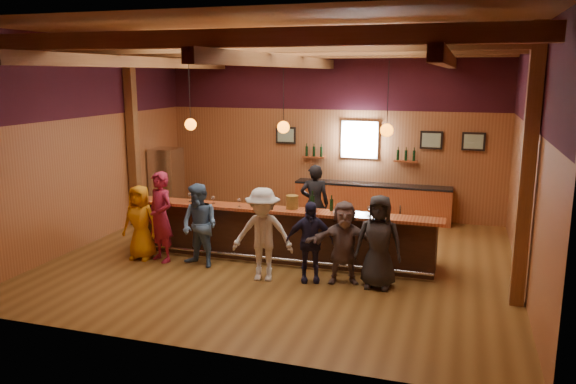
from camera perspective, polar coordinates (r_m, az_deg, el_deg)
name	(u,v)px	position (r m, az deg, el deg)	size (l,w,h in m)	color
room	(284,100)	(10.99, -0.38, 9.29)	(9.04, 9.00, 4.52)	brown
bar_counter	(287,233)	(11.52, -0.14, -4.19)	(6.30, 1.07, 1.11)	black
back_bar_cabinet	(372,202)	(14.65, 8.51, -0.99)	(4.00, 0.52, 0.95)	maroon
window	(360,140)	(14.67, 7.29, 5.30)	(0.95, 0.09, 0.95)	silver
framed_pictures	(393,139)	(14.53, 10.67, 5.33)	(5.35, 0.05, 0.45)	black
wine_shelves	(359,156)	(14.66, 7.20, 3.61)	(3.00, 0.18, 0.30)	maroon
pendant_lights	(283,127)	(10.98, -0.47, 6.64)	(4.24, 0.24, 1.37)	black
stainless_fridge	(167,182)	(15.25, -12.21, 1.01)	(0.70, 0.70, 1.80)	silver
customer_orange	(140,222)	(11.78, -14.77, -3.00)	(0.75, 0.49, 1.53)	orange
customer_redvest	(161,217)	(11.51, -12.82, -2.48)	(0.67, 0.44, 1.83)	maroon
customer_denim	(200,226)	(11.06, -8.96, -3.40)	(0.80, 0.62, 1.65)	#47688F
customer_white	(263,234)	(10.21, -2.57, -4.33)	(1.11, 0.64, 1.73)	beige
customer_navy	(310,242)	(10.18, 2.21, -5.06)	(0.88, 0.36, 1.49)	#1D1C39
customer_brown	(344,242)	(10.15, 5.70, -5.11)	(1.40, 0.45, 1.51)	#655251
customer_dark	(379,242)	(9.99, 9.20, -5.02)	(0.82, 0.53, 1.67)	black
bartender	(315,204)	(12.50, 2.72, -1.20)	(0.64, 0.42, 1.77)	black
ice_bucket	(292,202)	(11.04, 0.42, -1.03)	(0.24, 0.24, 0.27)	brown
bottle_a	(312,202)	(10.94, 2.50, -1.07)	(0.08, 0.08, 0.39)	black
bottle_b	(331,205)	(10.90, 4.44, -1.30)	(0.07, 0.07, 0.31)	black
glass_a	(162,193)	(12.16, -12.67, -0.11)	(0.08, 0.08, 0.19)	silver
glass_b	(190,195)	(11.81, -9.93, -0.32)	(0.09, 0.09, 0.20)	silver
glass_c	(213,198)	(11.59, -7.61, -0.61)	(0.07, 0.07, 0.16)	silver
glass_d	(239,201)	(11.27, -4.99, -0.88)	(0.08, 0.08, 0.17)	silver
glass_e	(256,201)	(11.20, -3.22, -0.90)	(0.08, 0.08, 0.17)	silver
glass_f	(314,206)	(10.80, 2.70, -1.44)	(0.07, 0.07, 0.16)	silver
glass_g	(344,208)	(10.71, 5.74, -1.59)	(0.07, 0.07, 0.16)	silver
glass_h	(369,209)	(10.60, 8.24, -1.68)	(0.09, 0.09, 0.19)	silver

